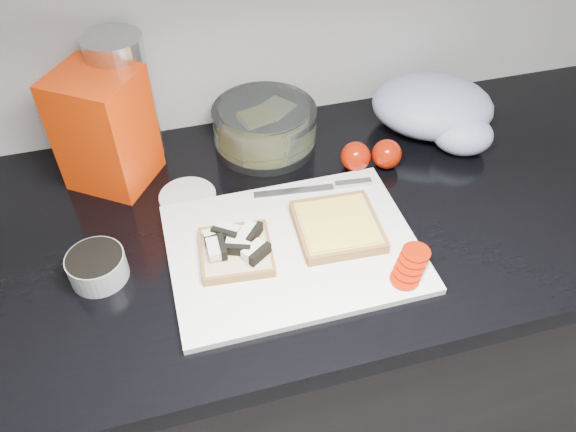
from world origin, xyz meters
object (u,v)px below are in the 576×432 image
object	(u,v)px
glass_bowl	(265,127)
steel_canister	(126,100)
bread_bag	(105,129)
cutting_board	(293,248)

from	to	relation	value
glass_bowl	steel_canister	xyz separation A→B (m)	(-0.25, 0.04, 0.08)
bread_bag	steel_canister	bearing A→B (deg)	88.19
glass_bowl	bread_bag	world-z (taller)	bread_bag
cutting_board	steel_canister	size ratio (longest dim) A/B	1.62
steel_canister	glass_bowl	bearing A→B (deg)	-8.60
bread_bag	steel_canister	world-z (taller)	steel_canister
bread_bag	steel_canister	size ratio (longest dim) A/B	0.87
cutting_board	steel_canister	world-z (taller)	steel_canister
glass_bowl	steel_canister	distance (m)	0.26
glass_bowl	bread_bag	size ratio (longest dim) A/B	0.94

